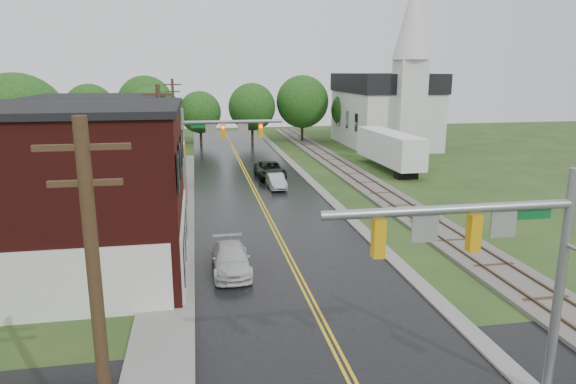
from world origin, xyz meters
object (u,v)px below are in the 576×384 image
object	(u,v)px
suv_dark	(270,170)
sedan_silver	(276,181)
traffic_signal_near	(497,250)
church	(388,102)
traffic_signal_far	(213,139)
tree_left_b	(20,126)
utility_pole_c	(174,121)
semi_trailer	(389,148)
utility_pole_b	(162,155)
tree_left_c	(95,129)
tree_left_e	(155,119)
brick_building	(30,194)
pickup_white	(231,259)
utility_pole_a	(99,323)

from	to	relation	value
suv_dark	sedan_silver	distance (m)	4.50
traffic_signal_near	suv_dark	bearing A→B (deg)	92.43
church	traffic_signal_far	distance (m)	35.59
traffic_signal_far	suv_dark	distance (m)	11.63
sedan_silver	tree_left_b	bearing A→B (deg)	178.59
utility_pole_c	semi_trailer	size ratio (longest dim) A/B	0.75
utility_pole_b	sedan_silver	world-z (taller)	utility_pole_b
traffic_signal_far	semi_trailer	xyz separation A→B (m)	(17.88, 11.18, -2.71)
utility_pole_c	tree_left_b	world-z (taller)	tree_left_b
tree_left_c	tree_left_e	xyz separation A→B (m)	(5.00, 6.00, 0.30)
utility_pole_b	utility_pole_c	distance (m)	22.00
brick_building	pickup_white	size ratio (longest dim) A/B	3.15
church	utility_pole_b	world-z (taller)	church
utility_pole_b	tree_left_b	world-z (taller)	tree_left_b
utility_pole_b	pickup_white	xyz separation A→B (m)	(3.60, -8.07, -4.06)
tree_left_e	suv_dark	bearing A→B (deg)	-41.33
brick_building	tree_left_b	world-z (taller)	tree_left_b
semi_trailer	suv_dark	bearing A→B (deg)	-171.61
suv_dark	brick_building	bearing A→B (deg)	-125.51
brick_building	traffic_signal_far	xyz separation A→B (m)	(9.01, 12.00, 0.82)
utility_pole_c	tree_left_e	xyz separation A→B (m)	(-2.05, 1.90, 0.09)
church	semi_trailer	size ratio (longest dim) A/B	1.66
semi_trailer	sedan_silver	bearing A→B (deg)	-153.21
semi_trailer	church	bearing A→B (deg)	70.26
sedan_silver	suv_dark	bearing A→B (deg)	87.16
pickup_white	utility_pole_a	bearing A→B (deg)	-104.94
utility_pole_a	tree_left_b	xyz separation A→B (m)	(-11.05, 31.90, 1.00)
utility_pole_b	tree_left_b	xyz separation A→B (m)	(-11.05, 9.90, 1.00)
tree_left_c	brick_building	bearing A→B (deg)	-86.86
traffic_signal_far	suv_dark	bearing A→B (deg)	59.60
church	semi_trailer	distance (m)	16.92
utility_pole_c	utility_pole_a	bearing A→B (deg)	-90.00
church	sedan_silver	bearing A→B (deg)	-129.60
utility_pole_a	utility_pole_b	distance (m)	22.00
brick_building	traffic_signal_near	xyz separation A→B (m)	(15.96, -13.00, 0.82)
utility_pole_a	semi_trailer	world-z (taller)	utility_pole_a
utility_pole_c	suv_dark	xyz separation A→B (m)	(8.82, -7.65, -3.97)
tree_left_e	utility_pole_a	bearing A→B (deg)	-87.45
utility_pole_a	church	bearing A→B (deg)	63.49
utility_pole_b	suv_dark	world-z (taller)	utility_pole_b
brick_building	traffic_signal_far	world-z (taller)	brick_building
traffic_signal_far	tree_left_b	world-z (taller)	tree_left_b
tree_left_e	semi_trailer	size ratio (longest dim) A/B	0.68
utility_pole_c	tree_left_c	world-z (taller)	utility_pole_c
utility_pole_b	semi_trailer	size ratio (longest dim) A/B	0.75
church	utility_pole_b	bearing A→B (deg)	-130.18
sedan_silver	pickup_white	bearing A→B (deg)	-107.14
tree_left_e	sedan_silver	distance (m)	18.17
pickup_white	sedan_silver	bearing A→B (deg)	73.68
tree_left_e	sedan_silver	world-z (taller)	tree_left_e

